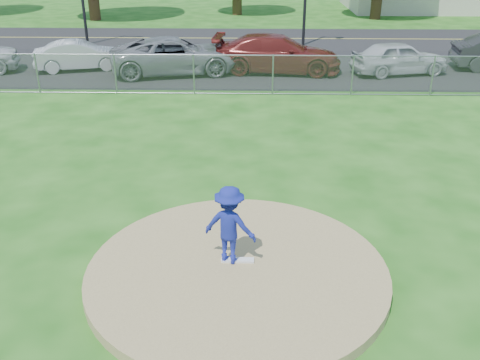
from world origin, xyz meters
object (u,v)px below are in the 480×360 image
object	(u,v)px
pitcher	(230,225)
parked_car_gray	(175,56)
parked_car_white	(80,55)
parked_car_darkred	(277,54)
traffic_cone	(137,64)
parked_car_pearl	(399,58)

from	to	relation	value
pitcher	parked_car_gray	size ratio (longest dim) A/B	0.27
parked_car_white	parked_car_gray	world-z (taller)	parked_car_gray
parked_car_darkred	traffic_cone	bearing A→B (deg)	95.03
pitcher	parked_car_gray	world-z (taller)	pitcher
pitcher	parked_car_white	size ratio (longest dim) A/B	0.38
parked_car_darkred	parked_car_pearl	size ratio (longest dim) A/B	1.35
parked_car_gray	parked_car_darkred	size ratio (longest dim) A/B	1.00
traffic_cone	parked_car_gray	size ratio (longest dim) A/B	0.12
traffic_cone	parked_car_pearl	world-z (taller)	parked_car_pearl
traffic_cone	parked_car_pearl	distance (m)	11.52
traffic_cone	parked_car_white	bearing A→B (deg)	174.57
traffic_cone	parked_car_darkred	world-z (taller)	parked_car_darkred
parked_car_white	parked_car_darkred	size ratio (longest dim) A/B	0.70
traffic_cone	pitcher	bearing A→B (deg)	-72.75
parked_car_gray	parked_car_pearl	distance (m)	9.75
traffic_cone	parked_car_gray	xyz separation A→B (m)	(1.77, -0.32, 0.45)
pitcher	parked_car_gray	bearing A→B (deg)	-60.59
parked_car_white	parked_car_gray	size ratio (longest dim) A/B	0.70
pitcher	parked_car_white	world-z (taller)	pitcher
traffic_cone	parked_car_darkred	xyz separation A→B (m)	(6.22, 0.05, 0.48)
pitcher	parked_car_darkred	size ratio (longest dim) A/B	0.27
parked_car_darkred	pitcher	bearing A→B (deg)	179.22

